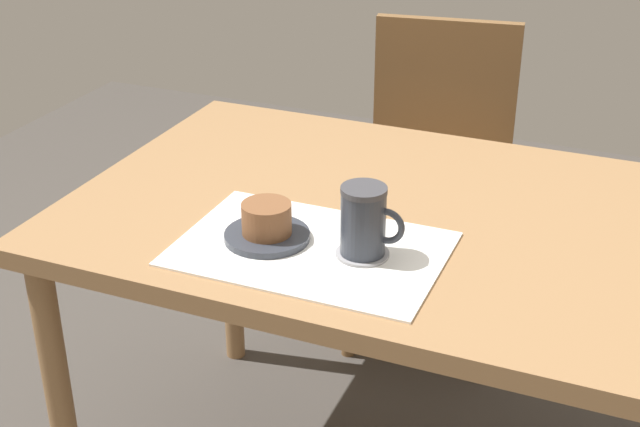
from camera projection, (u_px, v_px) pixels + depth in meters
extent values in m
cylinder|color=#997047|center=(61.00, 409.00, 1.70)|extent=(0.05, 0.05, 0.66)
cylinder|color=#997047|center=(230.00, 247.00, 2.27)|extent=(0.05, 0.05, 0.66)
cube|color=#997047|center=(389.00, 217.00, 1.65)|extent=(1.17, 0.80, 0.04)
cylinder|color=brown|center=(485.00, 309.00, 2.25)|extent=(0.04, 0.04, 0.40)
cylinder|color=brown|center=(349.00, 290.00, 2.33)|extent=(0.04, 0.04, 0.40)
cylinder|color=brown|center=(496.00, 244.00, 2.56)|extent=(0.04, 0.04, 0.40)
cylinder|color=brown|center=(375.00, 230.00, 2.64)|extent=(0.04, 0.04, 0.40)
cube|color=brown|center=(430.00, 194.00, 2.35)|extent=(0.47, 0.47, 0.04)
cube|color=brown|center=(445.00, 92.00, 2.42)|extent=(0.39, 0.09, 0.40)
cube|color=white|center=(311.00, 249.00, 1.50)|extent=(0.45, 0.30, 0.00)
cylinder|color=#333842|center=(267.00, 236.00, 1.52)|extent=(0.15, 0.15, 0.01)
cylinder|color=brown|center=(267.00, 218.00, 1.51)|extent=(0.09, 0.09, 0.05)
cylinder|color=#99999E|center=(362.00, 254.00, 1.47)|extent=(0.09, 0.09, 0.00)
cylinder|color=#2D333D|center=(363.00, 223.00, 1.45)|extent=(0.07, 0.07, 0.11)
cylinder|color=#3D3D42|center=(364.00, 190.00, 1.42)|extent=(0.08, 0.08, 0.01)
torus|color=#2D333D|center=(386.00, 226.00, 1.43)|extent=(0.06, 0.01, 0.06)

